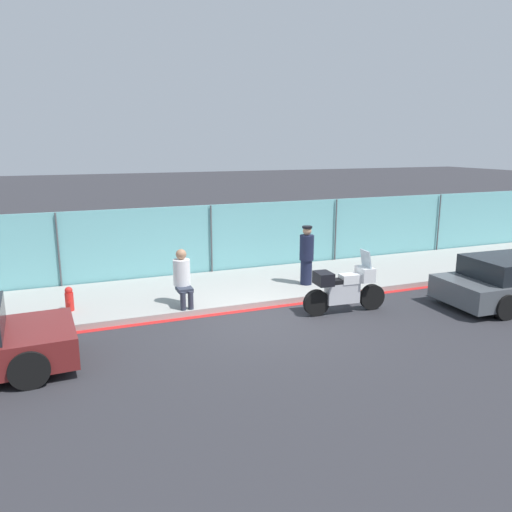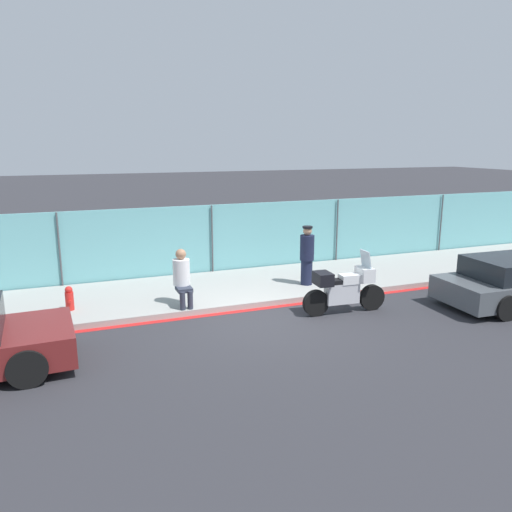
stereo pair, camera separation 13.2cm
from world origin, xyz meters
TOP-DOWN VIEW (x-y plane):
  - ground_plane at (0.00, 0.00)m, footprint 120.00×120.00m
  - sidewalk at (0.00, 2.64)m, footprint 32.27×3.37m
  - curb_paint_stripe at (0.00, 0.86)m, footprint 32.27×0.18m
  - storefront_fence at (-0.00, 4.41)m, footprint 30.66×0.17m
  - motorcycle at (1.98, -0.14)m, footprint 2.14×0.58m
  - officer_standing at (2.05, 1.98)m, footprint 0.39×0.39m
  - person_seated_on_curb at (-1.60, 1.44)m, footprint 0.41×0.72m
  - fire_hydrant at (-4.19, 2.02)m, footprint 0.19×0.24m

SIDE VIEW (x-z plane):
  - ground_plane at x=0.00m, z-range 0.00..0.00m
  - curb_paint_stripe at x=0.00m, z-range 0.00..0.01m
  - sidewalk at x=0.00m, z-range 0.00..0.14m
  - fire_hydrant at x=-4.19m, z-range 0.14..0.72m
  - motorcycle at x=1.98m, z-range -0.14..1.37m
  - person_seated_on_curb at x=-1.60m, z-range 0.22..1.60m
  - officer_standing at x=2.05m, z-range 0.16..1.81m
  - storefront_fence at x=0.00m, z-range 0.00..2.19m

